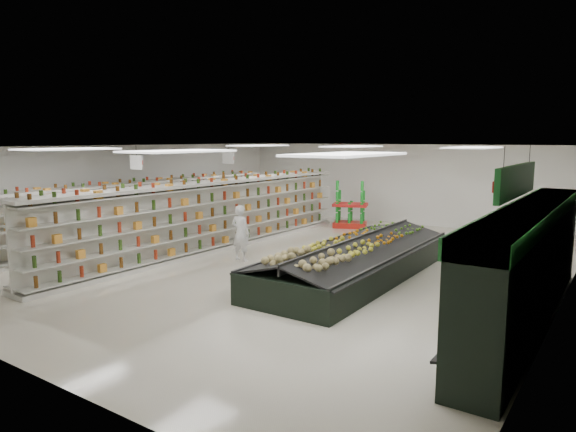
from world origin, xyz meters
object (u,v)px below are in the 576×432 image
Objects in this scene: shopper_main at (241,233)px; shopper_background at (273,204)px; produce_island at (356,259)px; gondola_left at (147,212)px; gondola_center at (213,218)px; soda_endcap at (350,207)px.

shopper_background reaches higher than shopper_main.
produce_island is 7.86m from shopper_background.
gondola_left is 6.49× the size of shopper_background.
shopper_background is at bearing 65.24° from gondola_left.
gondola_left is at bearing 176.97° from produce_island.
gondola_left is 0.93× the size of gondola_center.
gondola_left is at bearing -128.18° from soda_endcap.
soda_endcap is (-3.48, 6.43, 0.35)m from produce_island.
produce_island is 4.09× the size of soda_endcap.
soda_endcap is (1.66, 6.03, -0.17)m from gondola_center.
gondola_center is 5.18m from produce_island.
shopper_main is at bearing -175.86° from produce_island.
shopper_main is at bearing -137.00° from shopper_background.
gondola_center is at bearing -22.87° from shopper_main.
shopper_background is at bearing 103.68° from gondola_center.
shopper_main is (0.00, -6.68, -0.02)m from soda_endcap.
gondola_center is at bearing -151.80° from shopper_background.
gondola_center is 6.97× the size of shopper_background.
gondola_left is 7.63m from soda_endcap.
gondola_left is at bearing -178.98° from gondola_center.
gondola_left is at bearing -9.62° from shopper_main.
shopper_background reaches higher than soda_endcap.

